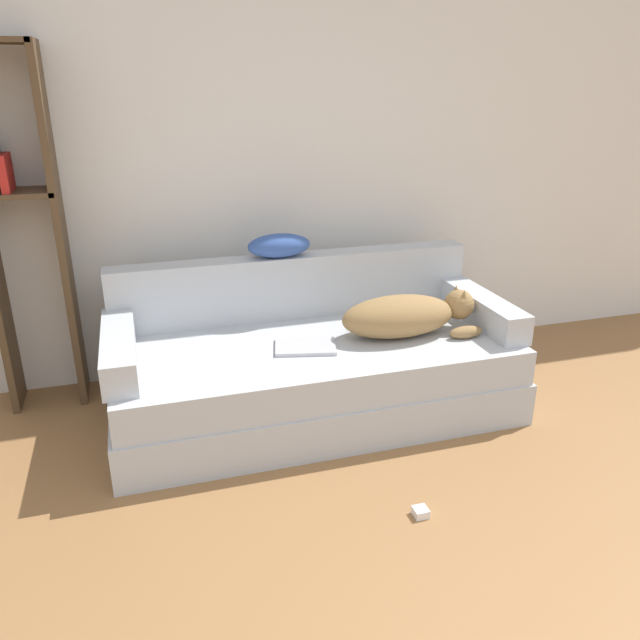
% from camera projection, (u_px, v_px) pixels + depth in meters
% --- Properties ---
extents(wall_back, '(7.64, 0.06, 2.70)m').
position_uv_depth(wall_back, '(308.00, 136.00, 3.54)').
color(wall_back, silver).
rests_on(wall_back, ground_plane).
extents(couch, '(2.04, 0.93, 0.41)m').
position_uv_depth(couch, '(315.00, 377.00, 3.25)').
color(couch, '#B2B7BC').
rests_on(couch, ground_plane).
extents(couch_backrest, '(2.00, 0.15, 0.35)m').
position_uv_depth(couch_backrest, '(294.00, 285.00, 3.47)').
color(couch_backrest, '#B2B7BC').
rests_on(couch_backrest, couch).
extents(couch_arm_left, '(0.15, 0.74, 0.15)m').
position_uv_depth(couch_arm_left, '(119.00, 349.00, 2.89)').
color(couch_arm_left, '#B2B7BC').
rests_on(couch_arm_left, couch).
extents(couch_arm_right, '(0.15, 0.74, 0.15)m').
position_uv_depth(couch_arm_right, '(481.00, 308.00, 3.40)').
color(couch_arm_right, '#B2B7BC').
rests_on(couch_arm_right, couch).
extents(dog, '(0.73, 0.32, 0.23)m').
position_uv_depth(dog, '(406.00, 315.00, 3.21)').
color(dog, olive).
rests_on(dog, couch).
extents(laptop, '(0.34, 0.27, 0.02)m').
position_uv_depth(laptop, '(305.00, 346.00, 3.09)').
color(laptop, '#B7B7BC').
rests_on(laptop, couch).
extents(throw_pillow, '(0.34, 0.17, 0.13)m').
position_uv_depth(throw_pillow, '(279.00, 246.00, 3.34)').
color(throw_pillow, '#335199').
rests_on(throw_pillow, couch_backrest).
extents(bookshelf, '(0.37, 0.26, 1.83)m').
position_uv_depth(bookshelf, '(21.00, 219.00, 3.09)').
color(bookshelf, '#4C3823').
rests_on(bookshelf, ground_plane).
extents(power_adapter, '(0.06, 0.06, 0.04)m').
position_uv_depth(power_adapter, '(421.00, 512.00, 2.52)').
color(power_adapter, white).
rests_on(power_adapter, ground_plane).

